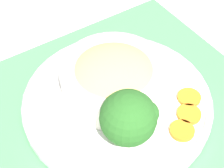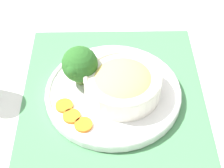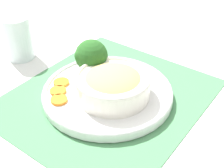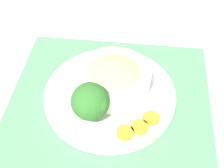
{
  "view_description": "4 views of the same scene",
  "coord_description": "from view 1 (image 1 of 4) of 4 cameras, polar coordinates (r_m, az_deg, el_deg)",
  "views": [
    {
      "loc": [
        0.2,
        0.31,
        0.46
      ],
      "look_at": [
        0.0,
        -0.01,
        0.04
      ],
      "focal_mm": 60.0,
      "sensor_mm": 36.0,
      "label": 1
    },
    {
      "loc": [
        -0.54,
        -0.01,
        0.62
      ],
      "look_at": [
        -0.01,
        0.0,
        0.05
      ],
      "focal_mm": 60.0,
      "sensor_mm": 36.0,
      "label": 2
    },
    {
      "loc": [
        -0.43,
        -0.36,
        0.44
      ],
      "look_at": [
        0.0,
        -0.01,
        0.04
      ],
      "focal_mm": 50.0,
      "sensor_mm": 36.0,
      "label": 3
    },
    {
      "loc": [
        -0.08,
        0.45,
        0.54
      ],
      "look_at": [
        -0.0,
        -0.01,
        0.04
      ],
      "focal_mm": 50.0,
      "sensor_mm": 36.0,
      "label": 4
    }
  ],
  "objects": [
    {
      "name": "broccoli_floret",
      "position": [
        0.49,
        2.57,
        -5.2
      ],
      "size": [
        0.08,
        0.08,
        0.09
      ],
      "color": "#759E51",
      "rests_on": "plate"
    },
    {
      "name": "plate",
      "position": [
        0.58,
        0.8,
        -2.58
      ],
      "size": [
        0.29,
        0.29,
        0.02
      ],
      "color": "white",
      "rests_on": "placemat"
    },
    {
      "name": "carrot_slice_far",
      "position": [
        0.59,
        11.66,
        -2.03
      ],
      "size": [
        0.04,
        0.04,
        0.01
      ],
      "color": "orange",
      "rests_on": "plate"
    },
    {
      "name": "ground_plane",
      "position": [
        0.59,
        0.79,
        -3.52
      ],
      "size": [
        4.0,
        4.0,
        0.0
      ],
      "primitive_type": "plane",
      "color": "white"
    },
    {
      "name": "carrot_slice_near",
      "position": [
        0.55,
        10.61,
        -7.0
      ],
      "size": [
        0.04,
        0.04,
        0.01
      ],
      "color": "orange",
      "rests_on": "plate"
    },
    {
      "name": "bowl",
      "position": [
        0.57,
        0.25,
        1.22
      ],
      "size": [
        0.16,
        0.16,
        0.06
      ],
      "color": "silver",
      "rests_on": "plate"
    },
    {
      "name": "placemat",
      "position": [
        0.59,
        0.79,
        -3.4
      ],
      "size": [
        0.47,
        0.41,
        0.0
      ],
      "color": "#4C8C59",
      "rests_on": "ground_plane"
    },
    {
      "name": "carrot_slice_middle",
      "position": [
        0.57,
        11.64,
        -4.53
      ],
      "size": [
        0.04,
        0.04,
        0.01
      ],
      "color": "orange",
      "rests_on": "plate"
    }
  ]
}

